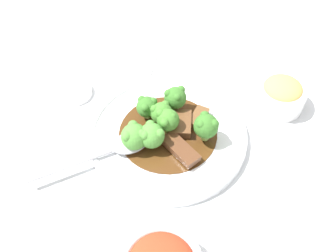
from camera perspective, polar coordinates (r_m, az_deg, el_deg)
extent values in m
plane|color=silver|center=(0.72, 0.00, -1.71)|extent=(4.00, 4.00, 0.00)
cylinder|color=white|center=(0.72, 0.00, -1.37)|extent=(0.29, 0.29, 0.01)
torus|color=white|center=(0.71, 0.00, -1.02)|extent=(0.29, 0.29, 0.01)
cylinder|color=#4C2D14|center=(0.71, 0.00, -0.98)|extent=(0.18, 0.18, 0.00)
cube|color=#56331E|center=(0.68, 1.79, -3.37)|extent=(0.08, 0.06, 0.01)
cube|color=brown|center=(0.71, 1.84, 0.36)|extent=(0.05, 0.07, 0.02)
cube|color=brown|center=(0.73, 4.47, 1.31)|extent=(0.03, 0.05, 0.01)
cylinder|color=#7FA84C|center=(0.69, -2.33, -2.52)|extent=(0.01, 0.01, 0.01)
sphere|color=#4C8E38|center=(0.67, -2.39, -1.41)|extent=(0.04, 0.04, 0.04)
sphere|color=#4C8E38|center=(0.66, -1.30, -1.08)|extent=(0.02, 0.02, 0.02)
sphere|color=#4C8E38|center=(0.67, -2.58, 0.17)|extent=(0.02, 0.02, 0.02)
sphere|color=#4C8E38|center=(0.65, -3.38, -1.34)|extent=(0.02, 0.02, 0.02)
cylinder|color=#8EB756|center=(0.73, -3.00, 1.73)|extent=(0.01, 0.01, 0.01)
sphere|color=#387028|center=(0.71, -3.06, 2.77)|extent=(0.04, 0.04, 0.04)
sphere|color=#387028|center=(0.71, -2.16, 3.60)|extent=(0.01, 0.01, 0.01)
sphere|color=#387028|center=(0.71, -3.82, 3.83)|extent=(0.01, 0.01, 0.01)
sphere|color=#387028|center=(0.70, -3.32, 2.64)|extent=(0.01, 0.01, 0.01)
cylinder|color=#8EB756|center=(0.72, -0.91, 0.80)|extent=(0.01, 0.01, 0.01)
sphere|color=#427F2D|center=(0.70, -0.93, 1.87)|extent=(0.04, 0.04, 0.04)
sphere|color=#427F2D|center=(0.70, -0.42, 3.12)|extent=(0.02, 0.02, 0.02)
sphere|color=#427F2D|center=(0.69, -1.97, 2.47)|extent=(0.02, 0.02, 0.02)
sphere|color=#427F2D|center=(0.69, -0.45, 1.79)|extent=(0.02, 0.02, 0.02)
cylinder|color=#7FA84C|center=(0.69, -4.78, -2.64)|extent=(0.02, 0.02, 0.01)
sphere|color=#4C8E38|center=(0.67, -4.89, -1.55)|extent=(0.05, 0.05, 0.05)
sphere|color=#4C8E38|center=(0.67, -5.10, 0.09)|extent=(0.02, 0.02, 0.02)
sphere|color=#4C8E38|center=(0.66, -5.98, -1.49)|extent=(0.02, 0.02, 0.02)
sphere|color=#4C8E38|center=(0.66, -3.81, -1.21)|extent=(0.02, 0.02, 0.02)
cylinder|color=#8EB756|center=(0.70, -0.31, -0.57)|extent=(0.01, 0.01, 0.02)
sphere|color=#427F2D|center=(0.68, -0.32, 0.64)|extent=(0.04, 0.04, 0.04)
sphere|color=#427F2D|center=(0.68, -1.12, 1.76)|extent=(0.02, 0.02, 0.02)
sphere|color=#427F2D|center=(0.67, -0.52, 0.45)|extent=(0.02, 0.02, 0.02)
sphere|color=#427F2D|center=(0.68, 0.67, 1.51)|extent=(0.02, 0.02, 0.02)
cylinder|color=#8EB756|center=(0.74, 1.04, 2.83)|extent=(0.01, 0.01, 0.02)
sphere|color=#387028|center=(0.72, 1.07, 4.10)|extent=(0.04, 0.04, 0.04)
sphere|color=#387028|center=(0.71, 0.05, 4.74)|extent=(0.02, 0.02, 0.02)
sphere|color=#387028|center=(0.70, 1.61, 4.08)|extent=(0.02, 0.02, 0.02)
sphere|color=#387028|center=(0.72, 1.59, 5.36)|extent=(0.02, 0.02, 0.02)
cylinder|color=#8EB756|center=(0.70, 5.39, -1.30)|extent=(0.01, 0.01, 0.02)
sphere|color=#387028|center=(0.68, 5.54, -0.01)|extent=(0.04, 0.04, 0.04)
sphere|color=#387028|center=(0.66, 4.77, 0.07)|extent=(0.02, 0.02, 0.02)
sphere|color=#387028|center=(0.67, 6.73, 0.33)|extent=(0.02, 0.02, 0.02)
sphere|color=#387028|center=(0.68, 5.35, 1.50)|extent=(0.02, 0.02, 0.02)
ellipsoid|color=#B7B7BC|center=(0.69, -5.45, -2.39)|extent=(0.08, 0.08, 0.01)
cylinder|color=#B7B7BC|center=(0.68, -13.89, -5.58)|extent=(0.11, 0.11, 0.01)
cylinder|color=white|center=(0.80, 15.69, 3.08)|extent=(0.05, 0.05, 0.01)
cylinder|color=white|center=(0.79, 15.98, 4.00)|extent=(0.09, 0.09, 0.04)
torus|color=white|center=(0.78, 16.32, 5.10)|extent=(0.09, 0.09, 0.01)
ellipsoid|color=tan|center=(0.77, 16.37, 5.25)|extent=(0.07, 0.07, 0.03)
cylinder|color=white|center=(0.82, -13.41, 4.78)|extent=(0.07, 0.07, 0.01)
torus|color=white|center=(0.81, -13.48, 5.03)|extent=(0.07, 0.07, 0.01)
cube|color=silver|center=(0.87, -6.55, 9.23)|extent=(0.15, 0.11, 0.01)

